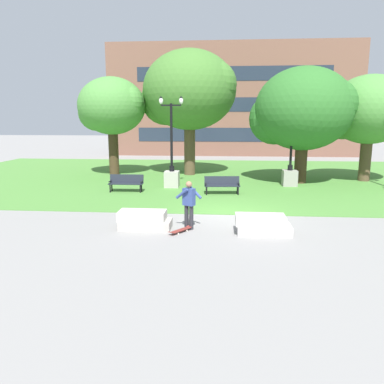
% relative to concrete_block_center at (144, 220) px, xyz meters
% --- Properties ---
extents(ground_plane, '(140.00, 140.00, 0.00)m').
position_rel_concrete_block_center_xyz_m(ground_plane, '(3.08, 2.16, -0.31)').
color(ground_plane, gray).
extents(grass_lawn, '(40.00, 20.00, 0.02)m').
position_rel_concrete_block_center_xyz_m(grass_lawn, '(3.08, 12.16, -0.30)').
color(grass_lawn, '#4C8438').
rests_on(grass_lawn, ground).
extents(concrete_block_center, '(1.85, 0.90, 0.64)m').
position_rel_concrete_block_center_xyz_m(concrete_block_center, '(0.00, 0.00, 0.00)').
color(concrete_block_center, '#B2ADA3').
rests_on(concrete_block_center, ground).
extents(concrete_block_left, '(1.86, 0.90, 0.64)m').
position_rel_concrete_block_center_xyz_m(concrete_block_left, '(4.10, -0.24, 0.00)').
color(concrete_block_left, '#BCB7B2').
rests_on(concrete_block_left, ground).
extents(person_skateboarder, '(0.94, 0.51, 1.71)m').
position_rel_concrete_block_center_xyz_m(person_skateboarder, '(1.58, 0.09, 0.67)').
color(person_skateboarder, '#28282D').
rests_on(person_skateboarder, ground).
extents(skateboard, '(0.76, 0.94, 0.14)m').
position_rel_concrete_block_center_xyz_m(skateboard, '(1.33, -0.36, -0.22)').
color(skateboard, maroon).
rests_on(skateboard, ground).
extents(park_bench_near_left, '(1.84, 0.69, 0.90)m').
position_rel_concrete_block_center_xyz_m(park_bench_near_left, '(2.72, 6.35, 0.23)').
color(park_bench_near_left, '#1E232D').
rests_on(park_bench_near_left, grass_lawn).
extents(park_bench_near_right, '(1.81, 0.56, 0.90)m').
position_rel_concrete_block_center_xyz_m(park_bench_near_right, '(-2.33, 6.55, 0.23)').
color(park_bench_near_right, '#1E232D').
rests_on(park_bench_near_right, grass_lawn).
extents(lamp_post_left, '(1.32, 0.80, 5.31)m').
position_rel_concrete_block_center_xyz_m(lamp_post_left, '(6.60, 9.07, 0.78)').
color(lamp_post_left, gray).
rests_on(lamp_post_left, grass_lawn).
extents(lamp_post_center, '(1.32, 0.80, 5.02)m').
position_rel_concrete_block_center_xyz_m(lamp_post_center, '(-0.11, 8.11, 0.73)').
color(lamp_post_center, '#ADA89E').
rests_on(lamp_post_center, grass_lawn).
extents(tree_far_left, '(4.68, 4.45, 6.52)m').
position_rel_concrete_block_center_xyz_m(tree_far_left, '(-4.74, 12.44, 4.26)').
color(tree_far_left, '#42301E').
rests_on(tree_far_left, grass_lawn).
extents(tree_near_left, '(6.49, 6.18, 8.29)m').
position_rel_concrete_block_center_xyz_m(tree_near_left, '(0.40, 13.01, 5.29)').
color(tree_near_left, brown).
rests_on(tree_near_left, grass_lawn).
extents(tree_near_right, '(5.10, 4.86, 6.40)m').
position_rel_concrete_block_center_xyz_m(tree_near_right, '(11.46, 11.28, 3.98)').
color(tree_near_right, brown).
rests_on(tree_near_right, grass_lawn).
extents(tree_far_right, '(5.94, 5.66, 6.77)m').
position_rel_concrete_block_center_xyz_m(tree_far_right, '(7.32, 10.19, 4.00)').
color(tree_far_right, '#42301E').
rests_on(tree_far_right, grass_lawn).
extents(building_facade_distant, '(25.75, 1.03, 11.36)m').
position_rel_concrete_block_center_xyz_m(building_facade_distant, '(3.65, 26.65, 5.37)').
color(building_facade_distant, brown).
rests_on(building_facade_distant, ground).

